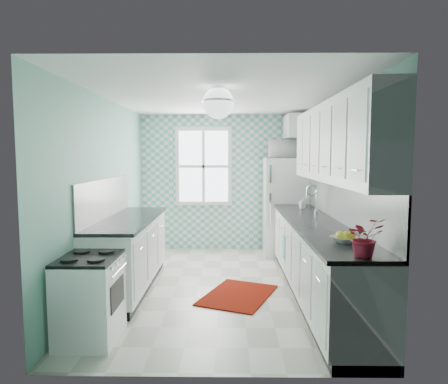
{
  "coord_description": "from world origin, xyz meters",
  "views": [
    {
      "loc": [
        0.11,
        -5.21,
        1.75
      ],
      "look_at": [
        0.05,
        0.25,
        1.25
      ],
      "focal_mm": 32.0,
      "sensor_mm": 36.0,
      "label": 1
    }
  ],
  "objects_px": {
    "stove": "(90,297)",
    "potted_plant": "(365,237)",
    "fridge": "(285,207)",
    "microwave": "(286,149)",
    "sink": "(306,213)",
    "fruit_bowl": "(345,239)",
    "ceiling_light": "(218,103)"
  },
  "relations": [
    {
      "from": "fridge",
      "to": "microwave",
      "type": "xyz_separation_m",
      "value": [
        0.0,
        0.0,
        1.01
      ]
    },
    {
      "from": "fridge",
      "to": "fruit_bowl",
      "type": "height_order",
      "value": "fridge"
    },
    {
      "from": "sink",
      "to": "fruit_bowl",
      "type": "bearing_deg",
      "value": -92.55
    },
    {
      "from": "sink",
      "to": "microwave",
      "type": "relative_size",
      "value": 0.93
    },
    {
      "from": "stove",
      "to": "potted_plant",
      "type": "bearing_deg",
      "value": -8.94
    },
    {
      "from": "sink",
      "to": "fruit_bowl",
      "type": "distance_m",
      "value": 1.91
    },
    {
      "from": "stove",
      "to": "potted_plant",
      "type": "height_order",
      "value": "potted_plant"
    },
    {
      "from": "fridge",
      "to": "stove",
      "type": "relative_size",
      "value": 2.16
    },
    {
      "from": "fridge",
      "to": "microwave",
      "type": "bearing_deg",
      "value": 53.77
    },
    {
      "from": "potted_plant",
      "to": "microwave",
      "type": "distance_m",
      "value": 3.93
    },
    {
      "from": "stove",
      "to": "potted_plant",
      "type": "xyz_separation_m",
      "value": [
        2.4,
        -0.51,
        0.69
      ]
    },
    {
      "from": "fridge",
      "to": "fruit_bowl",
      "type": "xyz_separation_m",
      "value": [
        0.09,
        -3.32,
        0.12
      ]
    },
    {
      "from": "ceiling_light",
      "to": "fridge",
      "type": "xyz_separation_m",
      "value": [
        1.11,
        2.59,
        -1.47
      ]
    },
    {
      "from": "ceiling_light",
      "to": "stove",
      "type": "bearing_deg",
      "value": -147.65
    },
    {
      "from": "fridge",
      "to": "sink",
      "type": "height_order",
      "value": "fridge"
    },
    {
      "from": "fruit_bowl",
      "to": "potted_plant",
      "type": "distance_m",
      "value": 0.55
    },
    {
      "from": "stove",
      "to": "microwave",
      "type": "height_order",
      "value": "microwave"
    },
    {
      "from": "fridge",
      "to": "microwave",
      "type": "relative_size",
      "value": 2.99
    },
    {
      "from": "ceiling_light",
      "to": "fruit_bowl",
      "type": "relative_size",
      "value": 1.44
    },
    {
      "from": "fruit_bowl",
      "to": "potted_plant",
      "type": "bearing_deg",
      "value": -90.0
    },
    {
      "from": "potted_plant",
      "to": "stove",
      "type": "bearing_deg",
      "value": 168.0
    },
    {
      "from": "ceiling_light",
      "to": "fridge",
      "type": "bearing_deg",
      "value": 66.77
    },
    {
      "from": "fridge",
      "to": "potted_plant",
      "type": "xyz_separation_m",
      "value": [
        0.09,
        -3.85,
        0.25
      ]
    },
    {
      "from": "sink",
      "to": "microwave",
      "type": "distance_m",
      "value": 1.69
    },
    {
      "from": "potted_plant",
      "to": "microwave",
      "type": "bearing_deg",
      "value": 91.34
    },
    {
      "from": "fruit_bowl",
      "to": "potted_plant",
      "type": "xyz_separation_m",
      "value": [
        0.0,
        -0.53,
        0.13
      ]
    },
    {
      "from": "fruit_bowl",
      "to": "microwave",
      "type": "relative_size",
      "value": 0.42
    },
    {
      "from": "microwave",
      "to": "sink",
      "type": "bearing_deg",
      "value": 90.43
    },
    {
      "from": "stove",
      "to": "potted_plant",
      "type": "relative_size",
      "value": 2.45
    },
    {
      "from": "ceiling_light",
      "to": "microwave",
      "type": "distance_m",
      "value": 2.85
    },
    {
      "from": "ceiling_light",
      "to": "potted_plant",
      "type": "bearing_deg",
      "value": -46.61
    },
    {
      "from": "ceiling_light",
      "to": "fruit_bowl",
      "type": "xyz_separation_m",
      "value": [
        1.2,
        -0.74,
        -1.35
      ]
    }
  ]
}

